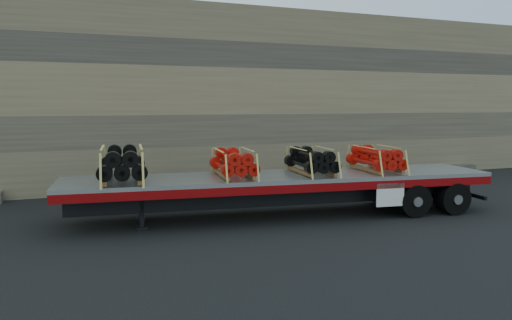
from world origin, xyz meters
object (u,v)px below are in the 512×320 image
(bundle_front, at_px, (122,164))
(bundle_rear, at_px, (376,159))
(bundle_midfront, at_px, (233,164))
(trailer, at_px, (282,195))
(bundle_midrear, at_px, (311,161))

(bundle_front, bearing_deg, bundle_rear, 0.00)
(bundle_midfront, distance_m, bundle_rear, 4.34)
(trailer, bearing_deg, bundle_midrear, 0.00)
(bundle_front, xyz_separation_m, bundle_midrear, (5.22, -0.68, -0.07))
(bundle_front, height_order, bundle_midrear, bundle_front)
(bundle_front, relative_size, bundle_midrear, 1.20)
(trailer, distance_m, bundle_front, 4.49)
(trailer, bearing_deg, bundle_rear, 0.00)
(trailer, bearing_deg, bundle_front, -180.00)
(bundle_front, height_order, bundle_rear, bundle_front)
(bundle_midfront, distance_m, bundle_midrear, 2.29)
(bundle_midrear, distance_m, bundle_rear, 2.05)
(trailer, height_order, bundle_rear, bundle_rear)
(bundle_midfront, xyz_separation_m, bundle_rear, (4.30, -0.56, -0.00))
(bundle_front, distance_m, bundle_rear, 7.31)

